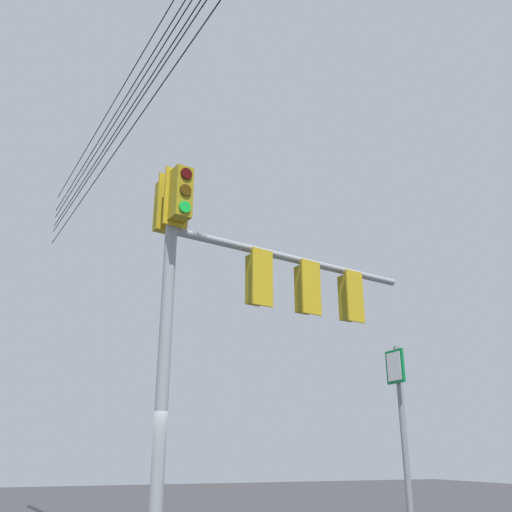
{
  "coord_description": "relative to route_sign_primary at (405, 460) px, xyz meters",
  "views": [
    {
      "loc": [
        -9.35,
        1.31,
        1.9
      ],
      "look_at": [
        -0.59,
        -2.23,
        5.29
      ],
      "focal_mm": 38.86,
      "sensor_mm": 36.0,
      "label": 1
    }
  ],
  "objects": [
    {
      "name": "signal_mast_assembly",
      "position": [
        3.24,
        0.81,
        2.83
      ],
      "size": [
        1.68,
        5.41,
        6.47
      ],
      "color": "gray",
      "rests_on": "ground"
    },
    {
      "name": "route_sign_primary",
      "position": [
        0.0,
        0.0,
        0.0
      ],
      "size": [
        0.31,
        0.1,
        3.11
      ],
      "color": "slate",
      "rests_on": "ground"
    },
    {
      "name": "overhead_wire_span",
      "position": [
        3.94,
        2.25,
        7.97
      ],
      "size": [
        21.58,
        3.22,
        2.26
      ],
      "color": "black"
    }
  ]
}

